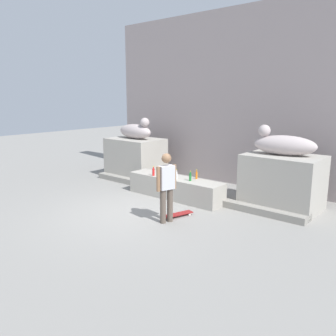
{
  "coord_description": "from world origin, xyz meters",
  "views": [
    {
      "loc": [
        6.24,
        -6.01,
        2.98
      ],
      "look_at": [
        0.45,
        0.84,
        1.1
      ],
      "focal_mm": 37.16,
      "sensor_mm": 36.0,
      "label": 1
    }
  ],
  "objects_px": {
    "skater": "(166,185)",
    "bottle_green": "(190,177)",
    "bottle_red": "(153,172)",
    "bottle_orange": "(197,175)",
    "skateboard": "(178,214)",
    "bottle_clear": "(176,175)",
    "statue_reclining_right": "(283,144)",
    "statue_reclining_left": "(136,131)"
  },
  "relations": [
    {
      "from": "bottle_red",
      "to": "bottle_green",
      "type": "distance_m",
      "value": 1.24
    },
    {
      "from": "statue_reclining_left",
      "to": "bottle_green",
      "type": "relative_size",
      "value": 5.83
    },
    {
      "from": "statue_reclining_left",
      "to": "bottle_orange",
      "type": "distance_m",
      "value": 3.59
    },
    {
      "from": "statue_reclining_right",
      "to": "bottle_green",
      "type": "relative_size",
      "value": 5.93
    },
    {
      "from": "statue_reclining_right",
      "to": "bottle_clear",
      "type": "relative_size",
      "value": 5.99
    },
    {
      "from": "bottle_orange",
      "to": "statue_reclining_left",
      "type": "bearing_deg",
      "value": 165.31
    },
    {
      "from": "statue_reclining_left",
      "to": "skater",
      "type": "xyz_separation_m",
      "value": [
        3.85,
        -2.8,
        -0.81
      ]
    },
    {
      "from": "bottle_red",
      "to": "bottle_orange",
      "type": "bearing_deg",
      "value": 20.98
    },
    {
      "from": "skateboard",
      "to": "bottle_clear",
      "type": "relative_size",
      "value": 2.95
    },
    {
      "from": "skateboard",
      "to": "bottle_clear",
      "type": "height_order",
      "value": "bottle_clear"
    },
    {
      "from": "bottle_orange",
      "to": "skater",
      "type": "bearing_deg",
      "value": -75.14
    },
    {
      "from": "statue_reclining_left",
      "to": "bottle_orange",
      "type": "bearing_deg",
      "value": -9.24
    },
    {
      "from": "statue_reclining_left",
      "to": "skateboard",
      "type": "xyz_separation_m",
      "value": [
        3.83,
        -2.32,
        -1.66
      ]
    },
    {
      "from": "skateboard",
      "to": "bottle_green",
      "type": "xyz_separation_m",
      "value": [
        -0.5,
        1.16,
        0.68
      ]
    },
    {
      "from": "skateboard",
      "to": "bottle_clear",
      "type": "bearing_deg",
      "value": 57.76
    },
    {
      "from": "bottle_clear",
      "to": "bottle_orange",
      "type": "relative_size",
      "value": 1.01
    },
    {
      "from": "skater",
      "to": "bottle_red",
      "type": "height_order",
      "value": "skater"
    },
    {
      "from": "statue_reclining_left",
      "to": "bottle_orange",
      "type": "relative_size",
      "value": 5.94
    },
    {
      "from": "skater",
      "to": "bottle_clear",
      "type": "height_order",
      "value": "skater"
    },
    {
      "from": "statue_reclining_right",
      "to": "skater",
      "type": "relative_size",
      "value": 1.0
    },
    {
      "from": "bottle_orange",
      "to": "bottle_green",
      "type": "bearing_deg",
      "value": -92.41
    },
    {
      "from": "statue_reclining_left",
      "to": "skater",
      "type": "height_order",
      "value": "statue_reclining_left"
    },
    {
      "from": "skater",
      "to": "bottle_green",
      "type": "relative_size",
      "value": 5.92
    },
    {
      "from": "statue_reclining_right",
      "to": "bottle_red",
      "type": "height_order",
      "value": "statue_reclining_right"
    },
    {
      "from": "statue_reclining_left",
      "to": "bottle_clear",
      "type": "distance_m",
      "value": 3.31
    },
    {
      "from": "bottle_red",
      "to": "bottle_orange",
      "type": "relative_size",
      "value": 1.02
    },
    {
      "from": "skateboard",
      "to": "bottle_green",
      "type": "height_order",
      "value": "bottle_green"
    },
    {
      "from": "statue_reclining_left",
      "to": "skater",
      "type": "bearing_deg",
      "value": -30.57
    },
    {
      "from": "bottle_red",
      "to": "bottle_clear",
      "type": "distance_m",
      "value": 0.8
    },
    {
      "from": "skater",
      "to": "bottle_red",
      "type": "bearing_deg",
      "value": 66.89
    },
    {
      "from": "bottle_clear",
      "to": "bottle_green",
      "type": "xyz_separation_m",
      "value": [
        0.43,
        0.08,
        0.0
      ]
    },
    {
      "from": "skateboard",
      "to": "bottle_orange",
      "type": "height_order",
      "value": "bottle_orange"
    },
    {
      "from": "statue_reclining_right",
      "to": "skateboard",
      "type": "xyz_separation_m",
      "value": [
        -1.64,
        -2.32,
        -1.66
      ]
    },
    {
      "from": "statue_reclining_right",
      "to": "skateboard",
      "type": "relative_size",
      "value": 2.03
    },
    {
      "from": "skateboard",
      "to": "bottle_red",
      "type": "height_order",
      "value": "bottle_red"
    },
    {
      "from": "skater",
      "to": "bottle_green",
      "type": "bearing_deg",
      "value": 34.2
    },
    {
      "from": "bottle_red",
      "to": "bottle_orange",
      "type": "distance_m",
      "value": 1.33
    },
    {
      "from": "bottle_clear",
      "to": "bottle_orange",
      "type": "height_order",
      "value": "bottle_clear"
    },
    {
      "from": "bottle_green",
      "to": "bottle_red",
      "type": "bearing_deg",
      "value": -171.17
    },
    {
      "from": "bottle_orange",
      "to": "bottle_red",
      "type": "bearing_deg",
      "value": -159.02
    },
    {
      "from": "skateboard",
      "to": "skater",
      "type": "bearing_deg",
      "value": -160.31
    },
    {
      "from": "skater",
      "to": "bottle_green",
      "type": "height_order",
      "value": "skater"
    }
  ]
}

